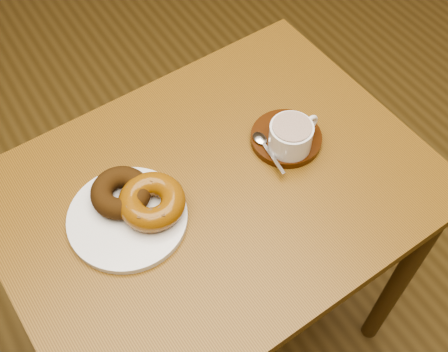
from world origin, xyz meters
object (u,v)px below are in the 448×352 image
cafe_table (216,220)px  donut_plate (128,218)px  coffee_cup (291,136)px  saucer (286,138)px

cafe_table → donut_plate: donut_plate is taller
coffee_cup → cafe_table: bearing=173.2°
donut_plate → saucer: saucer is taller
cafe_table → saucer: saucer is taller
cafe_table → donut_plate: (-0.17, 0.02, 0.13)m
saucer → coffee_cup: bearing=-109.9°
cafe_table → donut_plate: 0.21m
donut_plate → saucer: bearing=-0.7°
donut_plate → coffee_cup: coffee_cup is taller
saucer → donut_plate: bearing=179.3°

